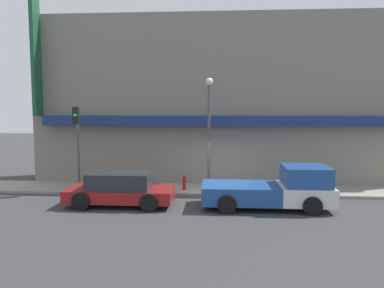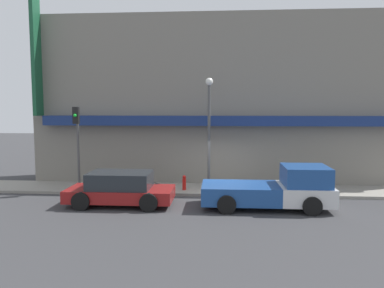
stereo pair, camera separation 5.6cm
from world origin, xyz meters
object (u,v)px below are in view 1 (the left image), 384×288
object	(u,v)px
traffic_light	(77,133)
street_lamp	(209,120)
fire_hydrant	(184,183)
pickup_truck	(276,189)
parked_car	(121,189)

from	to	relation	value
traffic_light	street_lamp	bearing A→B (deg)	2.53
fire_hydrant	pickup_truck	bearing A→B (deg)	-31.71
parked_car	street_lamp	xyz separation A→B (m)	(3.63, 2.47, 2.79)
parked_car	traffic_light	bearing A→B (deg)	142.12
pickup_truck	parked_car	size ratio (longest dim) A/B	1.18
street_lamp	traffic_light	world-z (taller)	street_lamp
parked_car	street_lamp	world-z (taller)	street_lamp
street_lamp	traffic_light	distance (m)	6.32
parked_car	pickup_truck	bearing A→B (deg)	1.74
pickup_truck	traffic_light	distance (m)	9.55
pickup_truck	fire_hydrant	xyz separation A→B (m)	(-3.96, 2.44, -0.28)
street_lamp	pickup_truck	bearing A→B (deg)	-41.64
traffic_light	parked_car	bearing A→B (deg)	-39.62
parked_car	street_lamp	distance (m)	5.20
fire_hydrant	traffic_light	bearing A→B (deg)	-177.16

